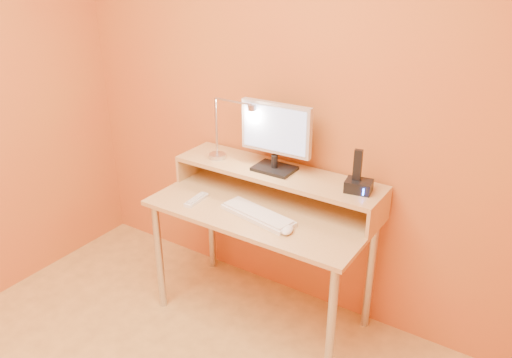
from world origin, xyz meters
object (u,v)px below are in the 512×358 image
Objects in this scene: lamp_base at (217,156)px; mouse at (287,230)px; monitor_panel at (276,128)px; keyboard at (258,215)px; phone_dock at (359,186)px; remote_control at (196,200)px.

lamp_base is 1.05× the size of mouse.
monitor_panel is 0.43m from lamp_base.
lamp_base reaches higher than keyboard.
mouse is at bearing -136.68° from phone_dock.
keyboard is at bearing -159.77° from phone_dock.
phone_dock reaches higher than keyboard.
lamp_base is at bearing 95.66° from remote_control.
remote_control is at bearing -139.69° from monitor_panel.
phone_dock is 1.36× the size of mouse.
mouse is (0.21, -0.05, 0.01)m from keyboard.
monitor_panel is 2.35× the size of remote_control.
lamp_base reaches higher than remote_control.
lamp_base is at bearing 142.36° from mouse.
lamp_base is 0.77× the size of phone_dock.
phone_dock reaches higher than lamp_base.
monitor_panel reaches higher than remote_control.
keyboard is at bearing -27.81° from lamp_base.
monitor_panel reaches higher than mouse.
phone_dock reaches higher than mouse.
lamp_base is at bearing -175.78° from monitor_panel.
phone_dock is at bearing 15.64° from remote_control.
mouse is 0.58m from remote_control.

